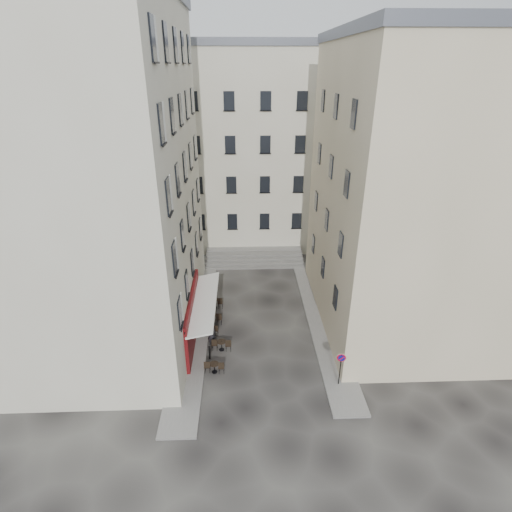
{
  "coord_description": "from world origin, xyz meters",
  "views": [
    {
      "loc": [
        -1.08,
        -20.89,
        16.69
      ],
      "look_at": [
        -0.16,
        4.0,
        4.71
      ],
      "focal_mm": 28.0,
      "sensor_mm": 36.0,
      "label": 1
    }
  ],
  "objects_px": {
    "no_parking_sign": "(341,364)",
    "bistro_table_b": "(222,344)",
    "pedestrian": "(212,335)",
    "bistro_table_a": "(214,367)"
  },
  "relations": [
    {
      "from": "no_parking_sign",
      "to": "bistro_table_b",
      "type": "distance_m",
      "value": 7.74
    },
    {
      "from": "bistro_table_a",
      "to": "pedestrian",
      "type": "relative_size",
      "value": 0.76
    },
    {
      "from": "bistro_table_a",
      "to": "bistro_table_b",
      "type": "relative_size",
      "value": 0.96
    },
    {
      "from": "no_parking_sign",
      "to": "bistro_table_b",
      "type": "relative_size",
      "value": 1.82
    },
    {
      "from": "bistro_table_b",
      "to": "pedestrian",
      "type": "distance_m",
      "value": 0.95
    },
    {
      "from": "no_parking_sign",
      "to": "bistro_table_a",
      "type": "bearing_deg",
      "value": 178.17
    },
    {
      "from": "no_parking_sign",
      "to": "pedestrian",
      "type": "distance_m",
      "value": 8.55
    },
    {
      "from": "no_parking_sign",
      "to": "pedestrian",
      "type": "xyz_separation_m",
      "value": [
        -7.5,
        4.02,
        -0.82
      ]
    },
    {
      "from": "bistro_table_a",
      "to": "pedestrian",
      "type": "distance_m",
      "value": 2.69
    },
    {
      "from": "bistro_table_b",
      "to": "pedestrian",
      "type": "xyz_separation_m",
      "value": [
        -0.66,
        0.59,
        0.34
      ]
    }
  ]
}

